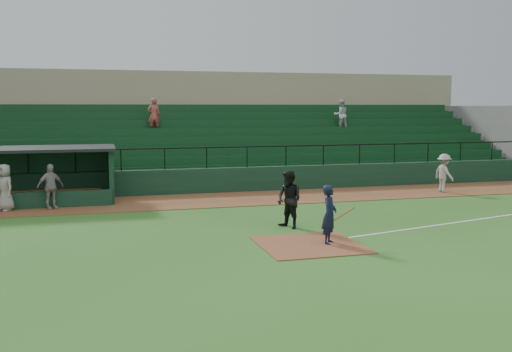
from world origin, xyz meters
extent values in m
plane|color=#2B5E1E|center=(0.00, 0.00, 0.00)|extent=(90.00, 90.00, 0.00)
cube|color=brown|center=(0.00, 8.00, 0.01)|extent=(40.00, 4.00, 0.03)
cube|color=brown|center=(0.00, -1.00, 0.01)|extent=(3.00, 3.00, 0.03)
cube|color=white|center=(8.00, 1.20, 0.01)|extent=(17.49, 4.44, 0.01)
cube|color=#10311E|center=(0.00, 10.20, 0.60)|extent=(36.00, 0.35, 1.20)
cylinder|color=black|center=(0.00, 10.20, 2.20)|extent=(36.00, 0.06, 0.06)
cube|color=slate|center=(0.00, 15.10, 1.80)|extent=(36.00, 9.00, 3.60)
cube|color=#103B1A|center=(0.00, 14.60, 2.25)|extent=(34.56, 8.00, 4.05)
cube|color=slate|center=(18.00, 15.15, 2.10)|extent=(0.35, 9.50, 4.20)
cube|color=gray|center=(0.00, 21.60, 3.20)|extent=(38.00, 3.00, 6.40)
cube|color=slate|center=(0.00, 19.60, 3.70)|extent=(36.00, 2.00, 0.20)
imported|color=#BEBEBE|center=(8.45, 15.90, 3.64)|extent=(0.91, 0.71, 1.88)
imported|color=#A4423C|center=(-2.90, 15.90, 3.66)|extent=(0.70, 0.46, 1.92)
cube|color=#10311E|center=(-9.75, 10.40, 1.15)|extent=(8.50, 0.20, 2.30)
cube|color=#10311E|center=(-5.50, 9.10, 1.15)|extent=(0.20, 2.60, 2.30)
cube|color=black|center=(-9.75, 9.10, 2.36)|extent=(8.90, 3.20, 0.12)
cube|color=olive|center=(-9.75, 10.00, 0.25)|extent=(7.65, 0.40, 0.50)
cube|color=#10311E|center=(-9.75, 7.75, 0.35)|extent=(8.50, 0.12, 0.70)
imported|color=black|center=(0.62, -1.01, 0.90)|extent=(0.73, 0.79, 1.81)
cylinder|color=olive|center=(1.02, -1.21, 0.95)|extent=(0.79, 0.34, 0.35)
imported|color=black|center=(0.19, 1.49, 0.99)|extent=(1.10, 1.20, 1.98)
imported|color=#A6A19B|center=(10.05, 7.26, 0.96)|extent=(0.82, 1.27, 1.85)
imported|color=#9B9691|center=(-7.91, 7.48, 0.94)|extent=(1.16, 0.86, 1.83)
imported|color=gray|center=(-9.61, 7.52, 0.96)|extent=(1.04, 1.08, 1.87)
camera|label=1|loc=(-6.10, -16.85, 4.13)|focal=40.41mm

